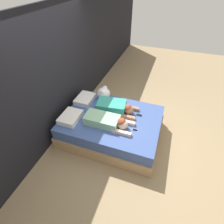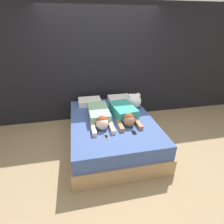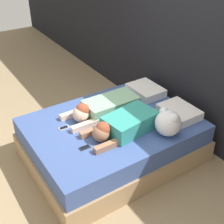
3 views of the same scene
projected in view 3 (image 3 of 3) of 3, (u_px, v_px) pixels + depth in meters
The scene contains 10 objects.
ground_plane at pixel (112, 155), 4.17m from camera, with size 12.00×12.00×0.00m, color #9E8460.
wall_back at pixel (190, 45), 4.02m from camera, with size 12.00×0.06×2.60m.
bed at pixel (112, 140), 4.03m from camera, with size 1.58×2.09×0.54m.
pillow_head_left at pixel (146, 90), 4.46m from camera, with size 0.49×0.38×0.11m.
pillow_head_right at pixel (179, 112), 3.97m from camera, with size 0.49×0.38×0.11m.
person_left at pixel (103, 107), 3.99m from camera, with size 0.38×1.00×0.24m.
person_right at pixel (123, 125), 3.65m from camera, with size 0.46×0.92×0.23m.
cell_phone_left at pixel (64, 128), 3.77m from camera, with size 0.06×0.12×0.01m.
cell_phone_right at pixel (85, 148), 3.45m from camera, with size 0.06×0.12×0.01m.
plush_toy at pixel (168, 122), 3.58m from camera, with size 0.31×0.31×0.32m.
Camera 3 is at (2.68, -1.75, 2.73)m, focal length 50.00 mm.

